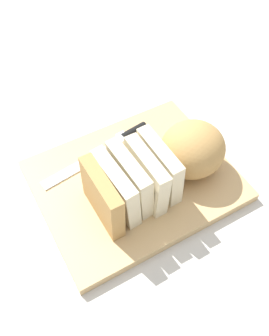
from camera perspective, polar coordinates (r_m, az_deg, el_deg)
name	(u,v)px	position (r m, az deg, el deg)	size (l,w,h in m)	color
ground_plane	(134,184)	(0.72, 0.00, -2.43)	(3.00, 3.00, 0.00)	beige
cutting_board	(134,181)	(0.71, 0.00, -1.97)	(0.36, 0.30, 0.02)	tan
bread_loaf	(164,164)	(0.66, 4.54, 0.58)	(0.27, 0.13, 0.10)	tan
bread_knife	(119,141)	(0.75, -2.36, 4.16)	(0.25, 0.05, 0.02)	silver
crumb_near_knife	(189,170)	(0.72, 8.50, -0.23)	(0.01, 0.01, 0.01)	tan
crumb_near_loaf	(152,148)	(0.75, 2.68, 3.05)	(0.00, 0.00, 0.00)	tan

